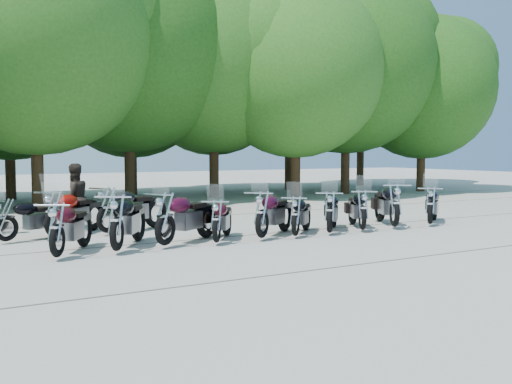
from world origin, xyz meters
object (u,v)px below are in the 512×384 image
motorcycle_10 (6,218)px  rider_1 (74,198)px  motorcycle_2 (165,217)px  motorcycle_0 (57,228)px  motorcycle_7 (363,208)px  motorcycle_3 (217,219)px  motorcycle_5 (296,215)px  motorcycle_1 (117,220)px  motorcycle_9 (431,204)px  motorcycle_12 (107,208)px  motorcycle_8 (395,203)px  motorcycle_6 (330,210)px  motorcycle_11 (54,212)px  motorcycle_4 (262,213)px

motorcycle_10 → rider_1: rider_1 is taller
motorcycle_2 → motorcycle_0: bearing=62.7°
motorcycle_7 → motorcycle_3: bearing=30.3°
motorcycle_5 → motorcycle_1: bearing=45.0°
motorcycle_9 → motorcycle_5: bearing=50.6°
motorcycle_5 → motorcycle_12: bearing=8.9°
motorcycle_0 → motorcycle_3: size_ratio=1.10×
motorcycle_8 → motorcycle_9: motorcycle_8 is taller
motorcycle_6 → motorcycle_11: size_ratio=0.94×
motorcycle_4 → rider_1: 5.18m
rider_1 → motorcycle_2: bearing=93.5°
motorcycle_0 → motorcycle_8: bearing=-147.2°
motorcycle_6 → motorcycle_3: bearing=40.5°
motorcycle_4 → motorcycle_11: 5.07m
motorcycle_8 → rider_1: bearing=3.3°
motorcycle_5 → motorcycle_10: 6.83m
motorcycle_2 → rider_1: size_ratio=1.37×
motorcycle_6 → motorcycle_10: (-7.34, 2.68, -0.04)m
motorcycle_7 → rider_1: bearing=0.2°
motorcycle_5 → motorcycle_2: bearing=41.9°
motorcycle_0 → motorcycle_11: 2.97m
motorcycle_7 → motorcycle_5: bearing=31.1°
motorcycle_8 → motorcycle_11: 8.93m
motorcycle_12 → motorcycle_1: bearing=140.2°
motorcycle_1 → motorcycle_4: bearing=-145.5°
motorcycle_6 → motorcycle_7: size_ratio=1.00×
motorcycle_4 → motorcycle_11: size_ratio=1.00×
rider_1 → motorcycle_10: bearing=20.0°
motorcycle_11 → motorcycle_12: bearing=-132.2°
motorcycle_0 → rider_1: (1.28, 3.95, 0.26)m
motorcycle_2 → motorcycle_12: (-0.51, 2.64, -0.00)m
motorcycle_6 → motorcycle_7: bearing=-137.4°
motorcycle_9 → motorcycle_10: (-10.92, 2.69, -0.04)m
motorcycle_4 → motorcycle_6: (1.96, -0.09, -0.04)m
motorcycle_5 → rider_1: size_ratio=1.14×
motorcycle_2 → motorcycle_7: size_ratio=1.11×
motorcycle_6 → motorcycle_11: motorcycle_11 is taller
motorcycle_3 → motorcycle_12: bearing=-22.2°
motorcycle_3 → motorcycle_9: (6.79, -0.05, 0.05)m
motorcycle_8 → motorcycle_10: motorcycle_8 is taller
motorcycle_9 → motorcycle_0: bearing=51.2°
motorcycle_1 → motorcycle_8: size_ratio=0.99×
motorcycle_1 → motorcycle_12: 2.89m
motorcycle_11 → motorcycle_6: bearing=-156.6°
motorcycle_0 → motorcycle_8: size_ratio=0.91×
motorcycle_6 → motorcycle_9: bearing=-139.0°
motorcycle_7 → motorcycle_12: motorcycle_12 is taller
motorcycle_2 → motorcycle_11: (-1.83, 2.64, -0.03)m
rider_1 → motorcycle_11: bearing=41.5°
motorcycle_4 → motorcycle_2: bearing=49.1°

